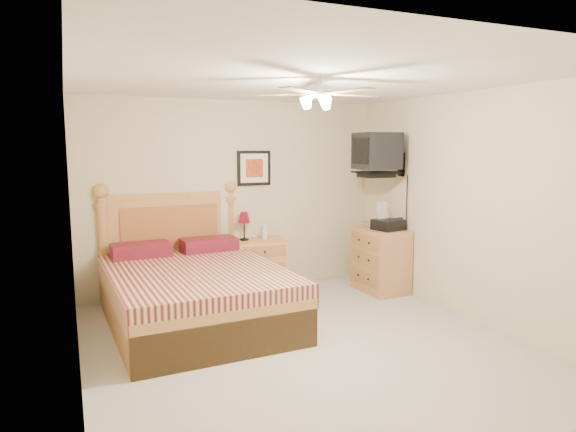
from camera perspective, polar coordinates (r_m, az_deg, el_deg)
name	(u,v)px	position (r m, az deg, el deg)	size (l,w,h in m)	color
floor	(308,349)	(5.04, 2.20, -14.54)	(4.50, 4.50, 0.00)	#A5A195
ceiling	(309,79)	(4.70, 2.37, 14.93)	(4.00, 4.50, 0.04)	white
wall_back	(234,197)	(6.79, -5.98, 2.16)	(4.00, 0.04, 2.50)	beige
wall_front	(496,276)	(2.89, 22.14, -6.22)	(4.00, 0.04, 2.50)	beige
wall_left	(73,234)	(4.25, -22.81, -1.86)	(0.04, 4.50, 2.50)	beige
wall_right	(477,208)	(5.85, 20.21, 0.79)	(0.04, 4.50, 2.50)	beige
bed	(195,257)	(5.58, -10.32, -4.49)	(1.74, 2.28, 1.48)	#AF743F
nightstand	(260,266)	(6.80, -3.15, -5.55)	(0.64, 0.48, 0.69)	#C7863B
table_lamp	(244,226)	(6.71, -4.89, -1.12)	(0.20, 0.20, 0.37)	#630715
lotion_bottle	(264,230)	(6.78, -2.65, -1.60)	(0.09, 0.09, 0.23)	silver
framed_picture	(254,168)	(6.83, -3.80, 5.33)	(0.46, 0.04, 0.46)	black
dresser	(381,260)	(6.90, 10.26, -4.84)	(0.49, 0.71, 0.84)	#A56F48
fax_machine	(388,216)	(6.72, 11.09, -0.02)	(0.33, 0.35, 0.35)	black
magazine_lower	(365,225)	(7.00, 8.60, -1.01)	(0.21, 0.29, 0.03)	#B8AC96
magazine_upper	(367,223)	(6.99, 8.75, -0.81)	(0.22, 0.30, 0.02)	gray
wall_tv	(387,154)	(6.70, 10.92, 6.78)	(0.56, 0.46, 0.58)	black
ceiling_fan	(319,94)	(4.50, 3.50, 13.43)	(1.14, 1.14, 0.28)	silver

